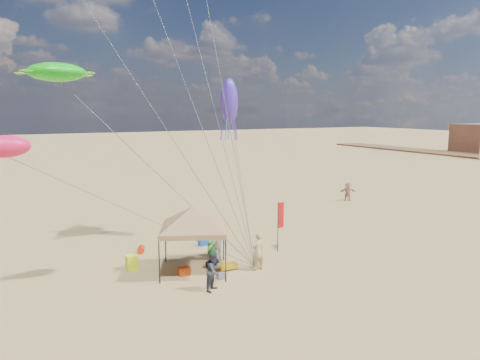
# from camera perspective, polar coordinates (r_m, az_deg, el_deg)

# --- Properties ---
(ground) EXTENTS (280.00, 280.00, 0.00)m
(ground) POSITION_cam_1_polar(r_m,az_deg,el_deg) (22.25, 3.72, -11.31)
(ground) COLOR tan
(ground) RESTS_ON ground
(canopy_tent) EXTENTS (5.46, 5.46, 3.69)m
(canopy_tent) POSITION_cam_1_polar(r_m,az_deg,el_deg) (21.19, -6.02, -3.70)
(canopy_tent) COLOR black
(canopy_tent) RESTS_ON ground
(feather_flag) EXTENTS (0.43, 0.09, 2.82)m
(feather_flag) POSITION_cam_1_polar(r_m,az_deg,el_deg) (24.34, 5.15, -4.89)
(feather_flag) COLOR black
(feather_flag) RESTS_ON ground
(cooler_red) EXTENTS (0.54, 0.38, 0.38)m
(cooler_red) POSITION_cam_1_polar(r_m,az_deg,el_deg) (21.56, -7.16, -11.49)
(cooler_red) COLOR #BA430E
(cooler_red) RESTS_ON ground
(cooler_blue) EXTENTS (0.54, 0.38, 0.38)m
(cooler_blue) POSITION_cam_1_polar(r_m,az_deg,el_deg) (25.89, -4.72, -7.94)
(cooler_blue) COLOR blue
(cooler_blue) RESTS_ON ground
(bag_navy) EXTENTS (0.69, 0.54, 0.36)m
(bag_navy) POSITION_cam_1_polar(r_m,az_deg,el_deg) (22.54, -3.59, -10.55)
(bag_navy) COLOR black
(bag_navy) RESTS_ON ground
(bag_orange) EXTENTS (0.54, 0.69, 0.36)m
(bag_orange) POSITION_cam_1_polar(r_m,az_deg,el_deg) (25.15, -12.53, -8.66)
(bag_orange) COLOR red
(bag_orange) RESTS_ON ground
(chair_green) EXTENTS (0.50, 0.50, 0.70)m
(chair_green) POSITION_cam_1_polar(r_m,az_deg,el_deg) (24.21, -3.38, -8.73)
(chair_green) COLOR green
(chair_green) RESTS_ON ground
(chair_yellow) EXTENTS (0.50, 0.50, 0.70)m
(chair_yellow) POSITION_cam_1_polar(r_m,az_deg,el_deg) (22.69, -13.69, -10.20)
(chair_yellow) COLOR #E9FF1C
(chair_yellow) RESTS_ON ground
(crate_grey) EXTENTS (0.34, 0.30, 0.28)m
(crate_grey) POSITION_cam_1_polar(r_m,az_deg,el_deg) (20.98, -2.50, -12.17)
(crate_grey) COLOR slate
(crate_grey) RESTS_ON ground
(beach_cart) EXTENTS (0.90, 0.50, 0.24)m
(beach_cart) POSITION_cam_1_polar(r_m,az_deg,el_deg) (22.07, -1.61, -10.91)
(beach_cart) COLOR gold
(beach_cart) RESTS_ON ground
(person_near_a) EXTENTS (0.76, 0.57, 1.89)m
(person_near_a) POSITION_cam_1_polar(r_m,az_deg,el_deg) (21.81, 2.30, -9.08)
(person_near_a) COLOR tan
(person_near_a) RESTS_ON ground
(person_near_b) EXTENTS (1.05, 1.01, 1.71)m
(person_near_b) POSITION_cam_1_polar(r_m,az_deg,el_deg) (19.54, -3.35, -11.55)
(person_near_b) COLOR #363D49
(person_near_b) RESTS_ON ground
(person_near_c) EXTENTS (1.38, 1.05, 1.89)m
(person_near_c) POSITION_cam_1_polar(r_m,az_deg,el_deg) (23.34, -2.90, -7.88)
(person_near_c) COLOR silver
(person_near_c) RESTS_ON ground
(person_far_c) EXTENTS (1.52, 1.04, 1.57)m
(person_far_c) POSITION_cam_1_polar(r_m,az_deg,el_deg) (39.23, 13.63, -1.46)
(person_far_c) COLOR tan
(person_far_c) RESTS_ON ground
(turtle_kite) EXTENTS (3.08, 2.54, 0.97)m
(turtle_kite) POSITION_cam_1_polar(r_m,az_deg,el_deg) (25.19, -22.42, 12.64)
(turtle_kite) COLOR #13C316
(turtle_kite) RESTS_ON ground
(fish_kite) EXTENTS (2.14, 1.29, 0.90)m
(fish_kite) POSITION_cam_1_polar(r_m,az_deg,el_deg) (19.68, -28.07, 3.80)
(fish_kite) COLOR #FC1952
(fish_kite) RESTS_ON ground
(squid_kite) EXTENTS (1.19, 1.19, 2.65)m
(squid_kite) POSITION_cam_1_polar(r_m,az_deg,el_deg) (26.44, -1.38, 10.02)
(squid_kite) COLOR #472DB1
(squid_kite) RESTS_ON ground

